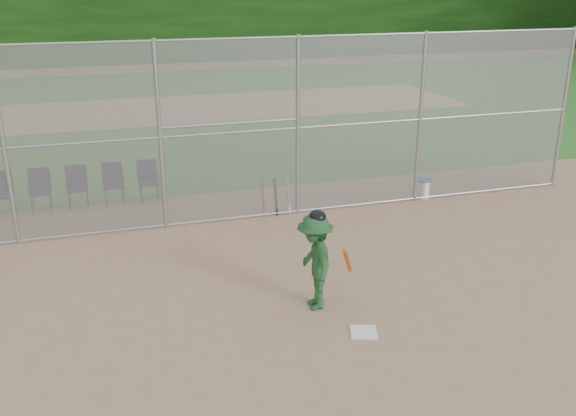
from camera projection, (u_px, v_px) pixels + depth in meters
name	position (u px, v px, depth m)	size (l,w,h in m)	color
ground	(335.00, 326.00, 10.02)	(100.00, 100.00, 0.00)	tan
grass_strip	(176.00, 109.00, 26.17)	(100.00, 100.00, 0.00)	#296C20
dirt_patch_far	(176.00, 109.00, 26.17)	(24.00, 24.00, 0.00)	tan
backstop_fence	(254.00, 128.00, 13.80)	(16.09, 0.09, 4.00)	gray
home_plate	(364.00, 332.00, 9.85)	(0.40, 0.40, 0.02)	white
batter_at_plate	(315.00, 261.00, 10.34)	(0.94, 1.24, 1.70)	#1F4F26
water_cooler	(423.00, 188.00, 15.77)	(0.37, 0.37, 0.47)	white
spare_bats	(276.00, 197.00, 14.58)	(0.66, 0.27, 0.85)	#D84C14
chair_1	(2.00, 194.00, 14.56)	(0.54, 0.52, 0.96)	black
chair_2	(40.00, 191.00, 14.79)	(0.54, 0.52, 0.96)	black
chair_3	(77.00, 187.00, 15.02)	(0.54, 0.52, 0.96)	black
chair_4	(113.00, 184.00, 15.25)	(0.54, 0.52, 0.96)	black
chair_5	(148.00, 181.00, 15.47)	(0.54, 0.52, 0.96)	black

